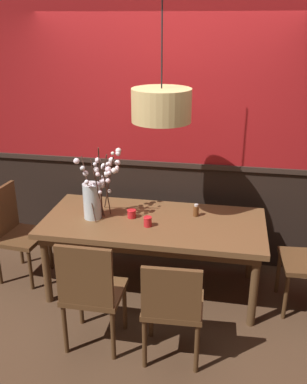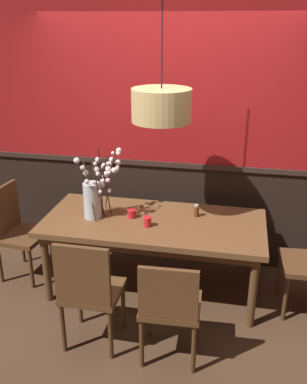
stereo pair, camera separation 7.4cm
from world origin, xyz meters
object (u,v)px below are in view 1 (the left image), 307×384
chair_near_side_left (91,290)px  candle_holder_nearer_center (148,222)px  chair_near_side_right (172,305)px  chair_head_west_end (15,229)px  candle_holder_nearer_edge (132,214)px  chair_far_side_left (143,201)px  pendant_lamp (161,105)px  dining_table (154,228)px  vase_with_blossoms (95,195)px  condiment_bottle (196,210)px  chair_far_side_right (190,206)px

chair_near_side_left → candle_holder_nearer_center: size_ratio=10.65×
chair_near_side_left → chair_near_side_right: bearing=-2.3°
chair_head_west_end → candle_holder_nearer_edge: (1.18, 0.03, 0.25)m
chair_far_side_left → candle_holder_nearer_edge: 0.89m
candle_holder_nearer_edge → pendant_lamp: pendant_lamp is taller
chair_far_side_left → chair_near_side_left: size_ratio=1.00×
dining_table → vase_with_blossoms: (-0.53, -0.03, 0.30)m
dining_table → candle_holder_nearer_center: size_ratio=22.29×
dining_table → condiment_bottle: 0.43m
dining_table → pendant_lamp: bearing=8.5°
chair_near_side_left → condiment_bottle: bearing=56.2°
chair_far_side_left → chair_head_west_end: chair_far_side_left is taller
condiment_bottle → pendant_lamp: bearing=-152.9°
chair_far_side_right → chair_near_side_left: (-0.58, -1.71, 0.01)m
chair_far_side_left → chair_head_west_end: 1.41m
chair_far_side_left → pendant_lamp: size_ratio=0.79×
chair_head_west_end → condiment_bottle: size_ratio=7.95×
chair_far_side_left → vase_with_blossoms: (-0.25, -0.91, 0.43)m
chair_far_side_right → chair_near_side_right: chair_far_side_right is taller
chair_far_side_right → chair_near_side_right: 1.74m
vase_with_blossoms → candle_holder_nearer_edge: size_ratio=8.33×
chair_near_side_left → dining_table: bearing=69.7°
dining_table → chair_far_side_left: (-0.28, 0.88, -0.12)m
pendant_lamp → chair_head_west_end: bearing=-179.5°
candle_holder_nearer_edge → dining_table: bearing=-6.7°
condiment_bottle → chair_near_side_left: bearing=-123.8°
dining_table → condiment_bottle: size_ratio=16.98×
chair_head_west_end → chair_far_side_left: bearing=38.7°
chair_head_west_end → candle_holder_nearer_edge: size_ratio=11.19×
chair_near_side_right → chair_near_side_left: chair_near_side_left is taller
chair_far_side_right → vase_with_blossoms: 1.25m
dining_table → vase_with_blossoms: vase_with_blossoms is taller
chair_far_side_right → chair_head_west_end: size_ratio=1.00×
dining_table → pendant_lamp: pendant_lamp is taller
chair_far_side_left → condiment_bottle: size_ratio=8.11×
dining_table → chair_near_side_right: chair_near_side_right is taller
chair_near_side_right → vase_with_blossoms: bearing=134.3°
vase_with_blossoms → condiment_bottle: 0.94m
chair_near_side_right → vase_with_blossoms: size_ratio=1.25×
pendant_lamp → candle_holder_nearer_center: bearing=-125.2°
chair_near_side_right → condiment_bottle: bearing=86.5°
condiment_bottle → pendant_lamp: size_ratio=0.10×
candle_holder_nearer_center → chair_near_side_left: bearing=-111.4°
chair_near_side_right → candle_holder_nearer_center: size_ratio=9.73×
chair_far_side_left → chair_head_west_end: size_ratio=1.02×
chair_near_side_left → vase_with_blossoms: size_ratio=1.37×
candle_holder_nearer_center → pendant_lamp: size_ratio=0.07×
candle_holder_nearer_center → pendant_lamp: (0.09, 0.13, 1.00)m
dining_table → condiment_bottle: (0.37, 0.17, 0.14)m
dining_table → chair_head_west_end: 1.39m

